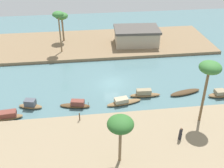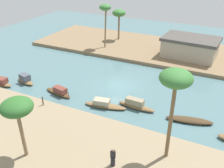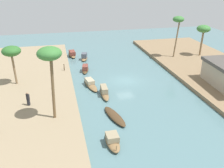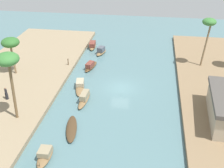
{
  "view_description": "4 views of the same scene",
  "coord_description": "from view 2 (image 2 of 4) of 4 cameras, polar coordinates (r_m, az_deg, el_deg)",
  "views": [
    {
      "loc": [
        -4.33,
        -34.39,
        21.33
      ],
      "look_at": [
        -0.24,
        -1.83,
        1.03
      ],
      "focal_mm": 42.1,
      "sensor_mm": 36.0,
      "label": 1
    },
    {
      "loc": [
        12.66,
        -27.57,
        15.91
      ],
      "look_at": [
        -0.42,
        -0.96,
        0.58
      ],
      "focal_mm": 41.1,
      "sensor_mm": 36.0,
      "label": 2
    },
    {
      "loc": [
        33.99,
        -9.9,
        14.91
      ],
      "look_at": [
        2.16,
        -2.62,
        0.61
      ],
      "focal_mm": 40.26,
      "sensor_mm": 36.0,
      "label": 3
    },
    {
      "loc": [
        34.42,
        3.96,
        19.6
      ],
      "look_at": [
        0.49,
        -1.11,
        0.78
      ],
      "focal_mm": 45.89,
      "sensor_mm": 36.0,
      "label": 4
    }
  ],
  "objects": [
    {
      "name": "river_water",
      "position": [
        34.25,
        1.33,
        -0.35
      ],
      "size": [
        74.25,
        74.25,
        0.0
      ],
      "primitive_type": "plane",
      "color": "slate",
      "rests_on": "ground"
    },
    {
      "name": "riverbank_left",
      "position": [
        23.57,
        -15.17,
        -15.42
      ],
      "size": [
        43.67,
        14.58,
        0.55
      ],
      "primitive_type": "cube",
      "color": "#937F60",
      "rests_on": "ground"
    },
    {
      "name": "riverbank_right",
      "position": [
        47.34,
        9.25,
        7.69
      ],
      "size": [
        43.67,
        14.58,
        0.55
      ],
      "primitive_type": "cube",
      "color": "#846B4C",
      "rests_on": "ground"
    },
    {
      "name": "sampan_open_hull",
      "position": [
        28.28,
        16.81,
        -7.69
      ],
      "size": [
        4.96,
        2.19,
        0.45
      ],
      "rotation": [
        0.0,
        0.0,
        0.22
      ],
      "color": "#47331E",
      "rests_on": "river_water"
    },
    {
      "name": "sampan_downstream_large",
      "position": [
        29.43,
        -1.76,
        -4.57
      ],
      "size": [
        5.04,
        1.97,
        0.98
      ],
      "rotation": [
        0.0,
        0.0,
        0.18
      ],
      "color": "brown",
      "rests_on": "river_water"
    },
    {
      "name": "sampan_foreground",
      "position": [
        29.32,
        5.29,
        -4.6
      ],
      "size": [
        4.45,
        1.15,
        1.18
      ],
      "rotation": [
        0.0,
        0.0,
        -0.04
      ],
      "color": "brown",
      "rests_on": "river_water"
    },
    {
      "name": "sampan_upstream_small",
      "position": [
        36.66,
        -18.77,
        0.93
      ],
      "size": [
        3.37,
        1.8,
        1.29
      ],
      "rotation": [
        0.0,
        0.0,
        -0.24
      ],
      "color": "brown",
      "rests_on": "river_water"
    },
    {
      "name": "sampan_midstream",
      "position": [
        32.6,
        -11.72,
        -1.69
      ],
      "size": [
        4.24,
        1.76,
        1.08
      ],
      "rotation": [
        0.0,
        0.0,
        -0.19
      ],
      "color": "brown",
      "rests_on": "river_water"
    },
    {
      "name": "person_by_mooring",
      "position": [
        21.27,
        0.19,
        -16.23
      ],
      "size": [
        0.53,
        0.53,
        1.68
      ],
      "rotation": [
        0.0,
        0.0,
        3.9
      ],
      "color": "#232328",
      "rests_on": "riverbank_left"
    },
    {
      "name": "mooring_post",
      "position": [
        29.73,
        -15.15,
        -3.66
      ],
      "size": [
        0.14,
        0.14,
        1.05
      ],
      "primitive_type": "cylinder",
      "color": "#4C3823",
      "rests_on": "riverbank_left"
    },
    {
      "name": "palm_tree_left_near",
      "position": [
        21.03,
        -20.4,
        -5.05
      ],
      "size": [
        2.55,
        2.55,
        5.51
      ],
      "color": "#7F6647",
      "rests_on": "riverbank_left"
    },
    {
      "name": "palm_tree_left_far",
      "position": [
        19.18,
        13.98,
        0.52
      ],
      "size": [
        2.48,
        2.48,
        7.93
      ],
      "color": "brown",
      "rests_on": "riverbank_left"
    },
    {
      "name": "palm_tree_right_tall",
      "position": [
        50.28,
        1.56,
        15.34
      ],
      "size": [
        2.52,
        2.52,
        5.79
      ],
      "color": "#7F6647",
      "rests_on": "riverbank_right"
    },
    {
      "name": "palm_tree_right_short",
      "position": [
        45.47,
        -1.53,
        16.26
      ],
      "size": [
        2.03,
        2.03,
        7.54
      ],
      "color": "#7F6647",
      "rests_on": "riverbank_right"
    },
    {
      "name": "riverside_building",
      "position": [
        43.86,
        17.0,
        7.9
      ],
      "size": [
        9.04,
        6.32,
        3.23
      ],
      "rotation": [
        0.0,
        0.0,
        -0.06
      ],
      "color": "tan",
      "rests_on": "riverbank_right"
    }
  ]
}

